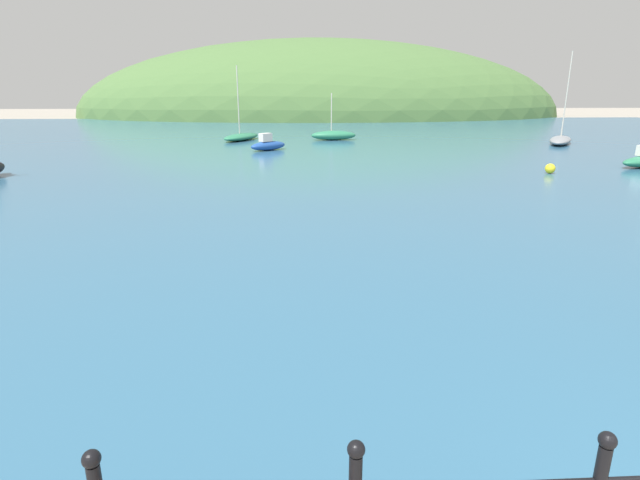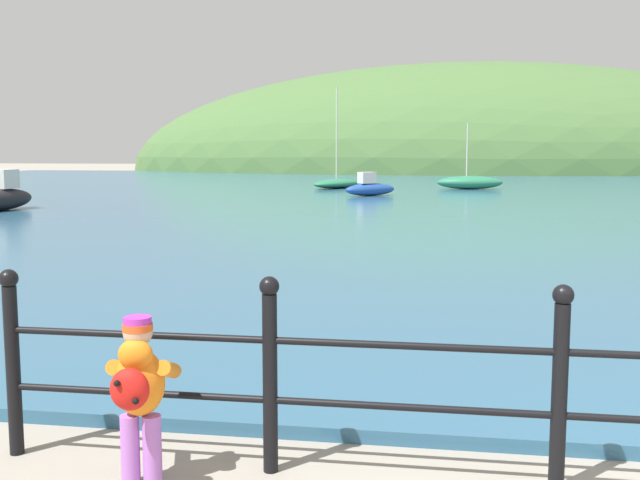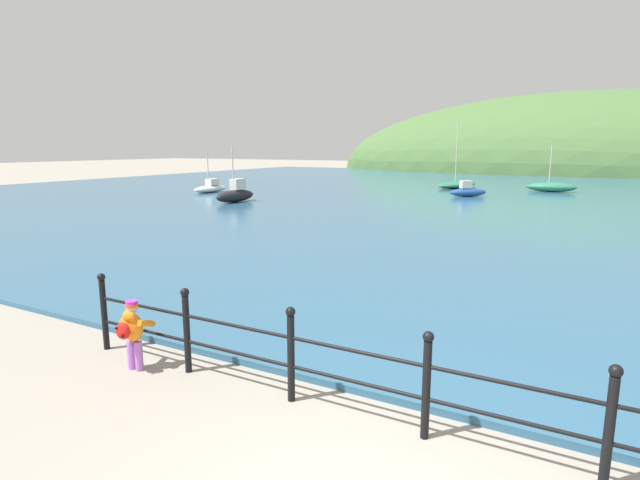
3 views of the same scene
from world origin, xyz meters
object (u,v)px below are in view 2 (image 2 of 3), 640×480
Objects in this scene: child_in_coat at (138,385)px; boat_nearest_quay at (370,188)px; boat_green_fishing at (2,197)px; boat_twin_mast at (339,183)px; boat_mid_harbor at (470,182)px.

boat_nearest_quay is (-1.15, 26.48, -0.19)m from child_in_coat.
boat_green_fishing is at bearing -139.02° from boat_nearest_quay.
child_in_coat is 26.51m from boat_nearest_quay.
boat_twin_mast is at bearing 109.12° from boat_nearest_quay.
boat_green_fishing is 17.45m from boat_twin_mast.
boat_mid_harbor reaches higher than boat_green_fishing.
boat_mid_harbor is 7.32m from boat_nearest_quay.
child_in_coat is 32.61m from boat_mid_harbor.
child_in_coat is 0.44× the size of boat_nearest_quay.
boat_mid_harbor is (14.77, 15.16, -0.09)m from boat_green_fishing.
boat_mid_harbor is at bearing -1.08° from boat_twin_mast.
boat_green_fishing is at bearing 124.06° from child_in_coat.
boat_twin_mast reaches higher than boat_mid_harbor.
boat_twin_mast is (-3.26, 32.59, -0.26)m from child_in_coat.
boat_mid_harbor is at bearing 54.84° from boat_nearest_quay.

